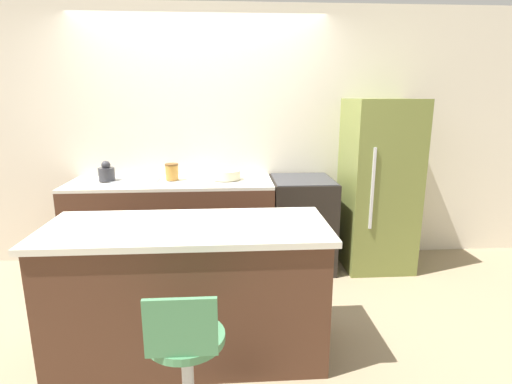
# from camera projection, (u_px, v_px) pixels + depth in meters

# --- Properties ---
(ground_plane) EXTENTS (14.00, 14.00, 0.00)m
(ground_plane) POSITION_uv_depth(u_px,v_px,m) (202.00, 283.00, 3.76)
(ground_plane) COLOR #998466
(wall_back) EXTENTS (8.00, 0.06, 2.60)m
(wall_back) POSITION_uv_depth(u_px,v_px,m) (202.00, 137.00, 4.13)
(wall_back) COLOR silver
(wall_back) RESTS_ON ground_plane
(back_counter) EXTENTS (1.96, 0.65, 0.92)m
(back_counter) POSITION_uv_depth(u_px,v_px,m) (173.00, 226.00, 3.96)
(back_counter) COLOR #4C2D1E
(back_counter) RESTS_ON ground_plane
(kitchen_island) EXTENTS (1.83, 0.74, 0.91)m
(kitchen_island) POSITION_uv_depth(u_px,v_px,m) (189.00, 290.00, 2.66)
(kitchen_island) COLOR #4C2D1E
(kitchen_island) RESTS_ON ground_plane
(oven_range) EXTENTS (0.60, 0.66, 0.92)m
(oven_range) POSITION_uv_depth(u_px,v_px,m) (302.00, 223.00, 4.05)
(oven_range) COLOR black
(oven_range) RESTS_ON ground_plane
(refrigerator) EXTENTS (0.65, 0.68, 1.69)m
(refrigerator) POSITION_uv_depth(u_px,v_px,m) (378.00, 185.00, 4.00)
(refrigerator) COLOR olive
(refrigerator) RESTS_ON ground_plane
(stool_chair) EXTENTS (0.38, 0.38, 0.87)m
(stool_chair) POSITION_uv_depth(u_px,v_px,m) (187.00, 367.00, 1.96)
(stool_chair) COLOR #B7B7BC
(stool_chair) RESTS_ON ground_plane
(kettle) EXTENTS (0.15, 0.15, 0.19)m
(kettle) POSITION_uv_depth(u_px,v_px,m) (107.00, 173.00, 3.84)
(kettle) COLOR #333338
(kettle) RESTS_ON back_counter
(mixing_bowl) EXTENTS (0.28, 0.28, 0.09)m
(mixing_bowl) POSITION_uv_depth(u_px,v_px,m) (226.00, 175.00, 3.92)
(mixing_bowl) COLOR beige
(mixing_bowl) RESTS_ON back_counter
(canister_jar) EXTENTS (0.13, 0.13, 0.16)m
(canister_jar) POSITION_uv_depth(u_px,v_px,m) (172.00, 172.00, 3.88)
(canister_jar) COLOR #B77F33
(canister_jar) RESTS_ON back_counter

